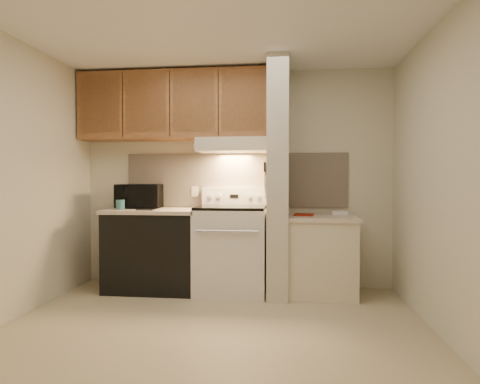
# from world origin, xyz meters

# --- Properties ---
(floor) EXTENTS (3.60, 3.60, 0.00)m
(floor) POSITION_xyz_m (0.00, 0.00, 0.00)
(floor) COLOR #BBAC8A
(floor) RESTS_ON ground
(ceiling) EXTENTS (3.60, 3.60, 0.00)m
(ceiling) POSITION_xyz_m (0.00, 0.00, 2.50)
(ceiling) COLOR white
(ceiling) RESTS_ON wall_back
(wall_back) EXTENTS (3.60, 2.50, 0.02)m
(wall_back) POSITION_xyz_m (0.00, 1.50, 1.25)
(wall_back) COLOR beige
(wall_back) RESTS_ON floor
(wall_left) EXTENTS (0.02, 3.00, 2.50)m
(wall_left) POSITION_xyz_m (-1.80, 0.00, 1.25)
(wall_left) COLOR beige
(wall_left) RESTS_ON floor
(wall_right) EXTENTS (0.02, 3.00, 2.50)m
(wall_right) POSITION_xyz_m (1.80, 0.00, 1.25)
(wall_right) COLOR beige
(wall_right) RESTS_ON floor
(backsplash) EXTENTS (2.60, 0.02, 0.63)m
(backsplash) POSITION_xyz_m (0.00, 1.49, 1.24)
(backsplash) COLOR beige
(backsplash) RESTS_ON wall_back
(range_body) EXTENTS (0.76, 0.65, 0.92)m
(range_body) POSITION_xyz_m (0.00, 1.16, 0.46)
(range_body) COLOR silver
(range_body) RESTS_ON floor
(oven_window) EXTENTS (0.50, 0.01, 0.30)m
(oven_window) POSITION_xyz_m (0.00, 0.84, 0.50)
(oven_window) COLOR black
(oven_window) RESTS_ON range_body
(oven_handle) EXTENTS (0.65, 0.02, 0.02)m
(oven_handle) POSITION_xyz_m (0.00, 0.80, 0.72)
(oven_handle) COLOR silver
(oven_handle) RESTS_ON range_body
(cooktop) EXTENTS (0.74, 0.64, 0.03)m
(cooktop) POSITION_xyz_m (0.00, 1.16, 0.94)
(cooktop) COLOR black
(cooktop) RESTS_ON range_body
(range_backguard) EXTENTS (0.76, 0.08, 0.20)m
(range_backguard) POSITION_xyz_m (0.00, 1.44, 1.05)
(range_backguard) COLOR silver
(range_backguard) RESTS_ON range_body
(range_display) EXTENTS (0.10, 0.01, 0.04)m
(range_display) POSITION_xyz_m (0.00, 1.40, 1.05)
(range_display) COLOR black
(range_display) RESTS_ON range_backguard
(range_knob_left_outer) EXTENTS (0.05, 0.02, 0.05)m
(range_knob_left_outer) POSITION_xyz_m (-0.28, 1.40, 1.05)
(range_knob_left_outer) COLOR silver
(range_knob_left_outer) RESTS_ON range_backguard
(range_knob_left_inner) EXTENTS (0.05, 0.02, 0.05)m
(range_knob_left_inner) POSITION_xyz_m (-0.18, 1.40, 1.05)
(range_knob_left_inner) COLOR silver
(range_knob_left_inner) RESTS_ON range_backguard
(range_knob_right_inner) EXTENTS (0.05, 0.02, 0.05)m
(range_knob_right_inner) POSITION_xyz_m (0.18, 1.40, 1.05)
(range_knob_right_inner) COLOR silver
(range_knob_right_inner) RESTS_ON range_backguard
(range_knob_right_outer) EXTENTS (0.05, 0.02, 0.05)m
(range_knob_right_outer) POSITION_xyz_m (0.28, 1.40, 1.05)
(range_knob_right_outer) COLOR silver
(range_knob_right_outer) RESTS_ON range_backguard
(dishwasher_front) EXTENTS (1.00, 0.63, 0.87)m
(dishwasher_front) POSITION_xyz_m (-0.88, 1.17, 0.43)
(dishwasher_front) COLOR black
(dishwasher_front) RESTS_ON floor
(left_countertop) EXTENTS (1.04, 0.67, 0.04)m
(left_countertop) POSITION_xyz_m (-0.88, 1.17, 0.89)
(left_countertop) COLOR beige
(left_countertop) RESTS_ON dishwasher_front
(spoon_rest) EXTENTS (0.20, 0.08, 0.01)m
(spoon_rest) POSITION_xyz_m (-0.91, 0.97, 0.92)
(spoon_rest) COLOR black
(spoon_rest) RESTS_ON left_countertop
(teal_jar) EXTENTS (0.12, 0.12, 0.11)m
(teal_jar) POSITION_xyz_m (-1.23, 1.06, 0.96)
(teal_jar) COLOR #306A70
(teal_jar) RESTS_ON left_countertop
(outlet) EXTENTS (0.08, 0.01, 0.12)m
(outlet) POSITION_xyz_m (-0.48, 1.48, 1.10)
(outlet) COLOR beige
(outlet) RESTS_ON backsplash
(microwave) EXTENTS (0.53, 0.38, 0.28)m
(microwave) POSITION_xyz_m (-1.10, 1.31, 1.05)
(microwave) COLOR black
(microwave) RESTS_ON left_countertop
(partition_pillar) EXTENTS (0.22, 0.70, 2.50)m
(partition_pillar) POSITION_xyz_m (0.51, 1.15, 1.25)
(partition_pillar) COLOR beige
(partition_pillar) RESTS_ON floor
(pillar_trim) EXTENTS (0.01, 0.70, 0.04)m
(pillar_trim) POSITION_xyz_m (0.39, 1.15, 1.30)
(pillar_trim) COLOR #925E36
(pillar_trim) RESTS_ON partition_pillar
(knife_strip) EXTENTS (0.02, 0.42, 0.04)m
(knife_strip) POSITION_xyz_m (0.39, 1.10, 1.32)
(knife_strip) COLOR black
(knife_strip) RESTS_ON partition_pillar
(knife_blade_a) EXTENTS (0.01, 0.03, 0.16)m
(knife_blade_a) POSITION_xyz_m (0.38, 0.94, 1.22)
(knife_blade_a) COLOR silver
(knife_blade_a) RESTS_ON knife_strip
(knife_handle_a) EXTENTS (0.02, 0.02, 0.10)m
(knife_handle_a) POSITION_xyz_m (0.38, 0.93, 1.37)
(knife_handle_a) COLOR black
(knife_handle_a) RESTS_ON knife_strip
(knife_blade_b) EXTENTS (0.01, 0.04, 0.18)m
(knife_blade_b) POSITION_xyz_m (0.38, 1.01, 1.21)
(knife_blade_b) COLOR silver
(knife_blade_b) RESTS_ON knife_strip
(knife_handle_b) EXTENTS (0.02, 0.02, 0.10)m
(knife_handle_b) POSITION_xyz_m (0.38, 1.01, 1.37)
(knife_handle_b) COLOR black
(knife_handle_b) RESTS_ON knife_strip
(knife_blade_c) EXTENTS (0.01, 0.04, 0.20)m
(knife_blade_c) POSITION_xyz_m (0.38, 1.10, 1.20)
(knife_blade_c) COLOR silver
(knife_blade_c) RESTS_ON knife_strip
(knife_handle_c) EXTENTS (0.02, 0.02, 0.10)m
(knife_handle_c) POSITION_xyz_m (0.38, 1.10, 1.37)
(knife_handle_c) COLOR black
(knife_handle_c) RESTS_ON knife_strip
(knife_blade_d) EXTENTS (0.01, 0.04, 0.16)m
(knife_blade_d) POSITION_xyz_m (0.38, 1.19, 1.22)
(knife_blade_d) COLOR silver
(knife_blade_d) RESTS_ON knife_strip
(knife_handle_d) EXTENTS (0.02, 0.02, 0.10)m
(knife_handle_d) POSITION_xyz_m (0.38, 1.19, 1.37)
(knife_handle_d) COLOR black
(knife_handle_d) RESTS_ON knife_strip
(knife_blade_e) EXTENTS (0.01, 0.04, 0.18)m
(knife_blade_e) POSITION_xyz_m (0.38, 1.25, 1.21)
(knife_blade_e) COLOR silver
(knife_blade_e) RESTS_ON knife_strip
(knife_handle_e) EXTENTS (0.02, 0.02, 0.10)m
(knife_handle_e) POSITION_xyz_m (0.38, 1.27, 1.37)
(knife_handle_e) COLOR black
(knife_handle_e) RESTS_ON knife_strip
(oven_mitt) EXTENTS (0.03, 0.10, 0.25)m
(oven_mitt) POSITION_xyz_m (0.38, 1.32, 1.15)
(oven_mitt) COLOR gray
(oven_mitt) RESTS_ON partition_pillar
(right_cab_base) EXTENTS (0.70, 0.60, 0.81)m
(right_cab_base) POSITION_xyz_m (0.97, 1.15, 0.40)
(right_cab_base) COLOR beige
(right_cab_base) RESTS_ON floor
(right_countertop) EXTENTS (0.74, 0.64, 0.04)m
(right_countertop) POSITION_xyz_m (0.97, 1.15, 0.83)
(right_countertop) COLOR beige
(right_countertop) RESTS_ON right_cab_base
(red_folder) EXTENTS (0.25, 0.31, 0.01)m
(red_folder) POSITION_xyz_m (0.79, 1.25, 0.85)
(red_folder) COLOR maroon
(red_folder) RESTS_ON right_countertop
(white_box) EXTENTS (0.17, 0.12, 0.04)m
(white_box) POSITION_xyz_m (1.19, 1.33, 0.87)
(white_box) COLOR white
(white_box) RESTS_ON right_countertop
(range_hood) EXTENTS (0.78, 0.44, 0.15)m
(range_hood) POSITION_xyz_m (0.00, 1.28, 1.62)
(range_hood) COLOR beige
(range_hood) RESTS_ON upper_cabinets
(hood_lip) EXTENTS (0.78, 0.04, 0.06)m
(hood_lip) POSITION_xyz_m (0.00, 1.07, 1.58)
(hood_lip) COLOR beige
(hood_lip) RESTS_ON range_hood
(upper_cabinets) EXTENTS (2.18, 0.33, 0.77)m
(upper_cabinets) POSITION_xyz_m (-0.69, 1.32, 2.08)
(upper_cabinets) COLOR #925E36
(upper_cabinets) RESTS_ON wall_back
(cab_door_a) EXTENTS (0.46, 0.01, 0.63)m
(cab_door_a) POSITION_xyz_m (-1.51, 1.17, 2.08)
(cab_door_a) COLOR #925E36
(cab_door_a) RESTS_ON upper_cabinets
(cab_gap_a) EXTENTS (0.01, 0.01, 0.73)m
(cab_gap_a) POSITION_xyz_m (-1.23, 1.16, 2.08)
(cab_gap_a) COLOR black
(cab_gap_a) RESTS_ON upper_cabinets
(cab_door_b) EXTENTS (0.46, 0.01, 0.63)m
(cab_door_b) POSITION_xyz_m (-0.96, 1.17, 2.08)
(cab_door_b) COLOR #925E36
(cab_door_b) RESTS_ON upper_cabinets
(cab_gap_b) EXTENTS (0.01, 0.01, 0.73)m
(cab_gap_b) POSITION_xyz_m (-0.69, 1.16, 2.08)
(cab_gap_b) COLOR black
(cab_gap_b) RESTS_ON upper_cabinets
(cab_door_c) EXTENTS (0.46, 0.01, 0.63)m
(cab_door_c) POSITION_xyz_m (-0.42, 1.17, 2.08)
(cab_door_c) COLOR #925E36
(cab_door_c) RESTS_ON upper_cabinets
(cab_gap_c) EXTENTS (0.01, 0.01, 0.73)m
(cab_gap_c) POSITION_xyz_m (-0.14, 1.16, 2.08)
(cab_gap_c) COLOR black
(cab_gap_c) RESTS_ON upper_cabinets
(cab_door_d) EXTENTS (0.46, 0.01, 0.63)m
(cab_door_d) POSITION_xyz_m (0.13, 1.17, 2.08)
(cab_door_d) COLOR #925E36
(cab_door_d) RESTS_ON upper_cabinets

